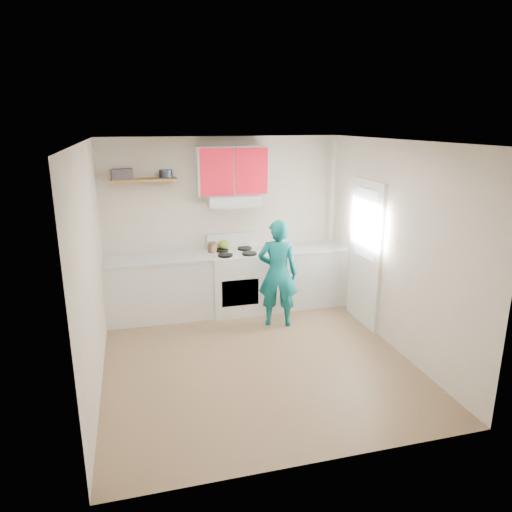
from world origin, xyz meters
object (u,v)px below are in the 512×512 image
object	(u,v)px
stove	(236,282)
crock	(212,248)
kettle	(224,245)
person	(278,273)
tin	(166,174)

from	to	relation	value
stove	crock	world-z (taller)	crock
kettle	crock	world-z (taller)	kettle
person	kettle	bearing A→B (deg)	-37.11
stove	kettle	bearing A→B (deg)	122.68
stove	kettle	world-z (taller)	kettle
stove	tin	world-z (taller)	tin
kettle	tin	bearing A→B (deg)	-177.73
stove	crock	size ratio (longest dim) A/B	5.55
stove	crock	xyz separation A→B (m)	(-0.32, 0.12, 0.52)
kettle	person	xyz separation A→B (m)	(0.59, -0.85, -0.23)
crock	stove	bearing A→B (deg)	-20.94
person	crock	bearing A→B (deg)	-26.48
tin	crock	xyz separation A→B (m)	(0.62, -0.08, -1.11)
kettle	crock	distance (m)	0.21
stove	person	distance (m)	0.86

